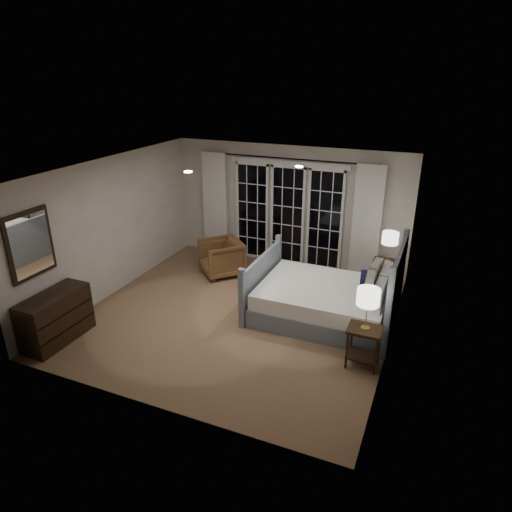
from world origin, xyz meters
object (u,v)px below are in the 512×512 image
at_px(bed, 327,300).
at_px(nightstand_left, 364,341).
at_px(lamp_left, 368,297).
at_px(lamp_right, 390,238).
at_px(nightstand_right, 386,273).
at_px(dresser, 56,318).
at_px(armchair, 221,258).

xyz_separation_m(bed, nightstand_left, (0.81, -1.12, 0.06)).
xyz_separation_m(lamp_left, lamp_right, (-0.04, 2.38, 0.02)).
distance_m(nightstand_right, lamp_right, 0.67).
distance_m(bed, dresser, 4.30).
height_order(bed, armchair, bed).
bearing_deg(lamp_left, nightstand_right, 90.89).
distance_m(lamp_left, dresser, 4.65).
xyz_separation_m(nightstand_left, dresser, (-4.45, -1.16, -0.01)).
xyz_separation_m(nightstand_right, armchair, (-3.19, -0.37, -0.07)).
distance_m(bed, nightstand_right, 1.48).
relative_size(nightstand_left, armchair, 0.77).
xyz_separation_m(bed, nightstand_right, (0.77, 1.26, 0.10)).
xyz_separation_m(armchair, dresser, (-1.22, -3.17, 0.03)).
xyz_separation_m(bed, dresser, (-3.64, -2.28, 0.06)).
distance_m(nightstand_right, armchair, 3.22).
xyz_separation_m(lamp_right, dresser, (-4.41, -3.54, -0.72)).
relative_size(bed, lamp_right, 4.09).
bearing_deg(armchair, bed, 24.20).
bearing_deg(nightstand_left, lamp_left, -14.04).
relative_size(bed, dresser, 2.08).
height_order(nightstand_right, armchair, armchair).
relative_size(lamp_right, armchair, 0.71).
xyz_separation_m(nightstand_left, armchair, (-3.23, 2.01, -0.04)).
bearing_deg(lamp_left, nightstand_left, 165.96).
distance_m(nightstand_left, nightstand_right, 2.38).
bearing_deg(nightstand_left, bed, 125.86).
distance_m(nightstand_left, lamp_right, 2.48).
distance_m(lamp_right, armchair, 3.30).
height_order(bed, nightstand_right, bed).
relative_size(nightstand_right, lamp_right, 1.17).
bearing_deg(armchair, nightstand_right, 51.00).
height_order(nightstand_right, lamp_left, lamp_left).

